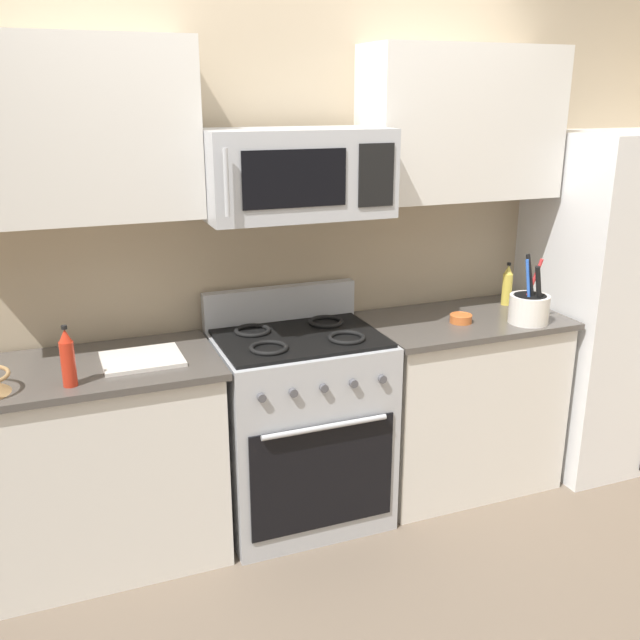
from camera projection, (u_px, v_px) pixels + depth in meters
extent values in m
plane|color=#6B5B4C|center=(354.00, 595.00, 2.91)|extent=(16.00, 16.00, 0.00)
cube|color=tan|center=(273.00, 240.00, 3.41)|extent=(8.00, 0.10, 2.60)
cube|color=silver|center=(101.00, 467.00, 3.03)|extent=(1.00, 0.56, 0.88)
cube|color=#4C4742|center=(91.00, 369.00, 2.89)|extent=(1.04, 0.60, 0.03)
cube|color=#B2B5BA|center=(300.00, 429.00, 3.34)|extent=(0.76, 0.60, 0.91)
cube|color=black|center=(323.00, 477.00, 3.10)|extent=(0.67, 0.01, 0.51)
cylinder|color=#B2B5BA|center=(325.00, 427.00, 3.00)|extent=(0.57, 0.02, 0.02)
cube|color=black|center=(299.00, 337.00, 3.20)|extent=(0.73, 0.54, 0.02)
cube|color=#B2B5BA|center=(280.00, 304.00, 3.42)|extent=(0.76, 0.06, 0.18)
torus|color=black|center=(269.00, 348.00, 3.02)|extent=(0.17, 0.17, 0.02)
torus|color=black|center=(347.00, 338.00, 3.15)|extent=(0.17, 0.17, 0.02)
torus|color=black|center=(253.00, 330.00, 3.25)|extent=(0.17, 0.17, 0.02)
torus|color=black|center=(326.00, 322.00, 3.37)|extent=(0.17, 0.17, 0.02)
cylinder|color=#4C4C51|center=(262.00, 398.00, 2.87)|extent=(0.04, 0.02, 0.04)
cylinder|color=#4C4C51|center=(293.00, 393.00, 2.92)|extent=(0.04, 0.02, 0.04)
cylinder|color=#4C4C51|center=(324.00, 388.00, 2.97)|extent=(0.04, 0.02, 0.04)
cylinder|color=#4C4C51|center=(354.00, 384.00, 3.01)|extent=(0.04, 0.02, 0.04)
cylinder|color=#4C4C51|center=(382.00, 379.00, 3.06)|extent=(0.04, 0.02, 0.04)
cube|color=silver|center=(459.00, 404.00, 3.65)|extent=(0.94, 0.56, 0.88)
cube|color=#4C4742|center=(465.00, 321.00, 3.51)|extent=(0.98, 0.60, 0.03)
cube|color=silver|center=(615.00, 302.00, 3.83)|extent=(0.86, 0.67, 1.79)
cube|color=#B2B5BA|center=(295.00, 173.00, 3.01)|extent=(0.80, 0.40, 0.37)
cube|color=black|center=(295.00, 179.00, 2.80)|extent=(0.44, 0.01, 0.23)
cube|color=black|center=(376.00, 175.00, 2.92)|extent=(0.16, 0.01, 0.26)
cylinder|color=#B2B5BA|center=(226.00, 183.00, 2.68)|extent=(0.02, 0.02, 0.26)
cube|color=silver|center=(62.00, 130.00, 2.74)|extent=(1.03, 0.34, 0.71)
cube|color=silver|center=(461.00, 124.00, 3.36)|extent=(0.97, 0.34, 0.71)
cylinder|color=white|center=(529.00, 309.00, 3.42)|extent=(0.19, 0.19, 0.14)
cylinder|color=black|center=(529.00, 307.00, 3.41)|extent=(0.16, 0.16, 0.12)
cylinder|color=black|center=(539.00, 293.00, 3.35)|extent=(0.08, 0.04, 0.27)
cylinder|color=red|center=(531.00, 288.00, 3.39)|extent=(0.08, 0.06, 0.29)
cylinder|color=blue|center=(528.00, 290.00, 3.36)|extent=(0.04, 0.05, 0.29)
cylinder|color=black|center=(531.00, 286.00, 3.38)|extent=(0.06, 0.06, 0.31)
cube|color=silver|center=(142.00, 359.00, 2.94)|extent=(0.33, 0.28, 0.02)
cylinder|color=gold|center=(507.00, 289.00, 3.71)|extent=(0.05, 0.05, 0.17)
cone|color=gold|center=(509.00, 270.00, 3.68)|extent=(0.05, 0.05, 0.05)
cylinder|color=black|center=(509.00, 264.00, 3.67)|extent=(0.02, 0.02, 0.01)
cylinder|color=red|center=(68.00, 364.00, 2.66)|extent=(0.05, 0.05, 0.18)
cone|color=red|center=(65.00, 335.00, 2.63)|extent=(0.05, 0.05, 0.05)
cylinder|color=black|center=(64.00, 327.00, 2.62)|extent=(0.02, 0.02, 0.01)
cylinder|color=#D1662D|center=(461.00, 319.00, 3.43)|extent=(0.11, 0.11, 0.04)
torus|color=#D1662D|center=(461.00, 315.00, 3.43)|extent=(0.11, 0.11, 0.01)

